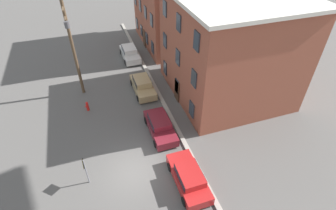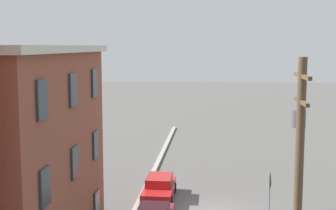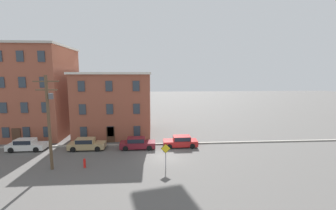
% 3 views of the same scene
% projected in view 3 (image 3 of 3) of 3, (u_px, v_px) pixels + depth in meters
% --- Properties ---
extents(ground_plane, '(200.00, 200.00, 0.00)m').
position_uv_depth(ground_plane, '(165.00, 157.00, 25.65)').
color(ground_plane, '#565451').
extents(kerb_strip, '(56.00, 0.36, 0.16)m').
position_uv_depth(kerb_strip, '(163.00, 144.00, 30.09)').
color(kerb_strip, '#9E998E').
rests_on(kerb_strip, ground_plane).
extents(apartment_corner, '(11.05, 11.14, 13.59)m').
position_uv_depth(apartment_corner, '(34.00, 91.00, 34.52)').
color(apartment_corner, brown).
rests_on(apartment_corner, ground_plane).
extents(apartment_midblock, '(11.33, 10.60, 9.63)m').
position_uv_depth(apartment_midblock, '(116.00, 103.00, 35.41)').
color(apartment_midblock, brown).
rests_on(apartment_midblock, ground_plane).
extents(car_white, '(4.40, 1.92, 1.43)m').
position_uv_depth(car_white, '(27.00, 144.00, 27.69)').
color(car_white, silver).
rests_on(car_white, ground_plane).
extents(car_tan, '(4.40, 1.92, 1.43)m').
position_uv_depth(car_tan, '(87.00, 144.00, 27.97)').
color(car_tan, tan).
rests_on(car_tan, ground_plane).
extents(car_maroon, '(4.40, 1.92, 1.43)m').
position_uv_depth(car_maroon, '(137.00, 143.00, 28.32)').
color(car_maroon, maroon).
rests_on(car_maroon, ground_plane).
extents(car_red, '(4.40, 1.92, 1.43)m').
position_uv_depth(car_red, '(181.00, 141.00, 29.04)').
color(car_red, '#B21E1E').
rests_on(car_red, ground_plane).
extents(caution_sign, '(0.99, 0.08, 2.53)m').
position_uv_depth(caution_sign, '(166.00, 152.00, 22.25)').
color(caution_sign, slate).
rests_on(caution_sign, ground_plane).
extents(utility_pole, '(2.40, 0.44, 9.26)m').
position_uv_depth(utility_pole, '(49.00, 118.00, 21.51)').
color(utility_pole, brown).
rests_on(utility_pole, ground_plane).
extents(fire_hydrant, '(0.24, 0.34, 0.96)m').
position_uv_depth(fire_hydrant, '(85.00, 163.00, 22.52)').
color(fire_hydrant, red).
rests_on(fire_hydrant, ground_plane).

